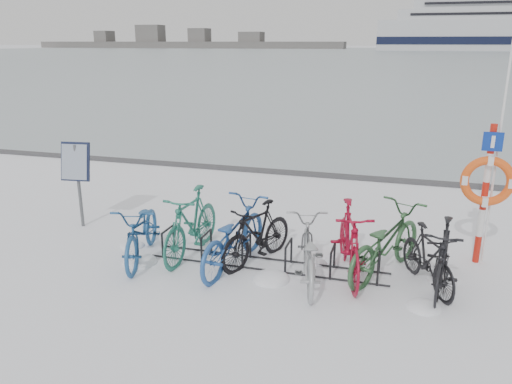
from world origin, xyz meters
name	(u,v)px	position (x,y,z in m)	size (l,w,h in m)	color
ground	(267,265)	(0.00, 0.00, 0.00)	(900.00, 900.00, 0.00)	white
ice_sheet	(403,54)	(0.00, 155.00, 0.01)	(400.00, 298.00, 0.02)	#A6B5BB
quay_edge	(324,175)	(0.00, 5.90, 0.05)	(400.00, 0.25, 0.10)	#3F3F42
bike_rack	(267,255)	(0.00, 0.00, 0.18)	(4.00, 0.48, 0.46)	black
info_board	(76,167)	(-4.06, 0.70, 1.24)	(0.60, 0.29, 1.72)	#595B5E
lifebuoy_station	(487,181)	(3.35, 1.08, 1.43)	(0.82, 0.23, 4.26)	red
shoreline	(180,43)	(-122.02, 260.00, 2.79)	(180.00, 12.00, 9.50)	#4C4C4C
bike_0	(142,229)	(-2.13, -0.28, 0.52)	(0.70, 2.00, 1.05)	#215187
bike_1	(191,222)	(-1.38, 0.09, 0.60)	(0.56, 1.99, 1.20)	#23705C
bike_2	(233,233)	(-0.54, -0.13, 0.56)	(0.74, 2.13, 1.12)	#234E92
bike_3	(257,232)	(-0.21, 0.11, 0.53)	(0.50, 1.76, 1.06)	black
bike_4	(308,250)	(0.74, -0.34, 0.50)	(0.66, 1.91, 1.00)	#969A9D
bike_5	(349,240)	(1.33, 0.04, 0.60)	(0.56, 1.99, 1.20)	maroon
bike_6	(385,240)	(1.86, 0.27, 0.57)	(0.75, 2.16, 1.14)	#305C35
bike_7	(428,256)	(2.51, 0.01, 0.48)	(0.45, 1.59, 0.96)	black
bike_8	(443,255)	(2.71, -0.04, 0.54)	(0.51, 1.79, 1.08)	black
snow_drifts	(271,269)	(0.10, -0.14, 0.00)	(5.81, 1.89, 0.21)	white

